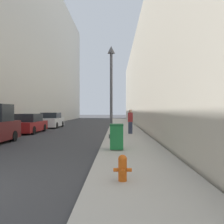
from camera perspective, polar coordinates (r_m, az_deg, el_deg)
sidewalk_right at (r=23.01m, az=2.85°, el=-4.09°), size 2.97×60.00×0.12m
building_right_stone at (r=32.25m, az=16.09°, el=7.15°), size 12.00×60.00×11.34m
fire_hydrant at (r=6.21m, az=2.43°, el=-12.52°), size 0.45×0.34×0.64m
trash_bin at (r=11.04m, az=1.06°, el=-5.58°), size 0.59×0.71×1.12m
lamppost at (r=15.44m, az=-0.17°, el=6.56°), size 0.45×0.45×5.69m
parked_sedan_near at (r=21.69m, az=-18.49°, el=-2.62°), size 1.93×4.73×1.57m
parked_sedan_far at (r=27.69m, az=-13.73°, el=-1.92°), size 1.99×4.53×1.61m
pedestrian_on_sidewalk at (r=18.55m, az=4.21°, el=-2.18°), size 0.36×0.24×1.79m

